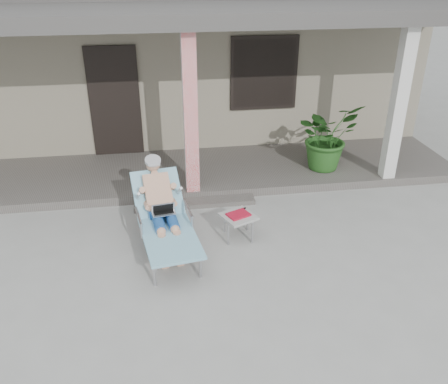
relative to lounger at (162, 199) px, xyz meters
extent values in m
plane|color=#9E9E99|center=(0.54, -0.72, -0.74)|extent=(60.00, 60.00, 0.00)
cube|color=gray|center=(0.54, 5.78, 0.76)|extent=(10.00, 5.00, 3.00)
cube|color=black|center=(-0.76, 3.25, 0.46)|extent=(0.95, 0.06, 2.10)
cube|color=black|center=(2.14, 3.25, 0.91)|extent=(1.20, 0.06, 1.30)
cube|color=black|center=(2.14, 3.24, 0.91)|extent=(1.32, 0.05, 1.42)
cube|color=#605B56|center=(0.54, 2.28, -0.66)|extent=(10.00, 2.00, 0.15)
cube|color=red|center=(0.54, 1.43, 0.72)|extent=(0.22, 0.22, 2.61)
cube|color=silver|center=(4.04, 1.43, 0.72)|extent=(0.22, 0.22, 2.61)
cube|color=#474442|center=(0.54, 2.28, 2.14)|extent=(10.00, 2.30, 0.24)
cube|color=#605B56|center=(0.54, 1.13, -0.70)|extent=(2.00, 0.30, 0.07)
cylinder|color=#B7B7BC|center=(-0.16, -0.92, -0.56)|extent=(0.04, 0.04, 0.36)
cylinder|color=#B7B7BC|center=(0.43, -0.84, -0.56)|extent=(0.04, 0.04, 0.36)
cylinder|color=#B7B7BC|center=(-0.34, 0.23, -0.56)|extent=(0.04, 0.04, 0.36)
cylinder|color=#B7B7BC|center=(0.25, 0.32, -0.56)|extent=(0.04, 0.04, 0.36)
cube|color=#B7B7BC|center=(0.07, -0.45, -0.37)|extent=(0.77, 1.25, 0.03)
cube|color=#8DCCDB|center=(0.07, -0.45, -0.34)|extent=(0.87, 1.30, 0.04)
cube|color=#B7B7BC|center=(-0.06, 0.39, -0.14)|extent=(0.68, 0.64, 0.47)
cube|color=#8DCCDB|center=(-0.06, 0.39, -0.11)|extent=(0.78, 0.72, 0.54)
cylinder|color=#ACACAF|center=(-0.10, 0.67, 0.31)|extent=(0.27, 0.27, 0.12)
cube|color=silver|center=(0.01, -0.04, -0.18)|extent=(0.35, 0.27, 0.22)
cube|color=#A6A6A1|center=(1.08, 0.04, -0.38)|extent=(0.58, 0.58, 0.04)
cylinder|color=#B7B7BC|center=(0.90, -0.14, -0.57)|extent=(0.03, 0.03, 0.34)
cylinder|color=#B7B7BC|center=(1.25, -0.14, -0.57)|extent=(0.03, 0.03, 0.34)
cylinder|color=#B7B7BC|center=(0.90, 0.21, -0.57)|extent=(0.03, 0.03, 0.34)
cylinder|color=#B7B7BC|center=(1.25, 0.21, -0.57)|extent=(0.03, 0.03, 0.34)
cube|color=#B3132B|center=(1.08, 0.04, -0.35)|extent=(0.38, 0.33, 0.03)
cube|color=black|center=(1.08, 0.15, -0.36)|extent=(0.29, 0.14, 0.03)
imported|color=#26591E|center=(3.05, 1.98, 0.03)|extent=(1.38, 1.30, 1.23)
camera|label=1|loc=(-0.01, -5.81, 3.05)|focal=38.00mm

